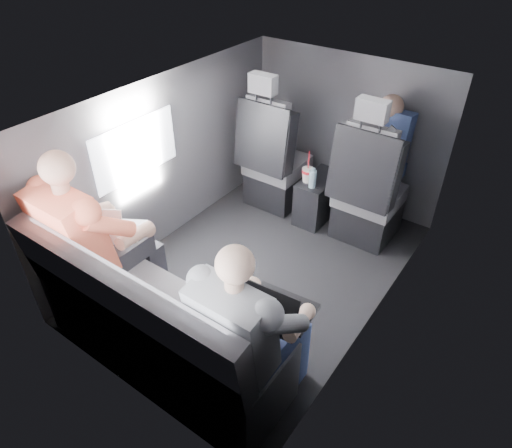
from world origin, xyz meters
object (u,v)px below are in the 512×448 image
Objects in this scene: center_console at (318,198)px; laptop_white at (111,229)px; rear_bench at (158,329)px; front_seat_right at (367,197)px; passenger_front_right at (384,146)px; front_seat_left at (274,165)px; laptop_black at (275,308)px; water_bottle at (313,178)px; soda_cup at (308,175)px; passenger_rear_right at (250,329)px; passenger_rear_left at (94,239)px.

center_console is 1.09× the size of laptop_white.
center_console is 0.30× the size of rear_bench.
passenger_front_right is at bearing 94.49° from front_seat_right.
front_seat_left is at bearing 84.76° from laptop_white.
front_seat_right is 3.34× the size of laptop_black.
laptop_black is at bearing -83.53° from front_seat_right.
front_seat_right reaches higher than laptop_white.
water_bottle is 0.62m from passenger_front_right.
front_seat_left is at bearing 168.23° from soda_cup.
passenger_rear_right is (1.06, -1.81, 0.22)m from front_seat_left.
rear_bench is 5.48× the size of soda_cup.
passenger_rear_right is at bearing -70.57° from water_bottle.
front_seat_left is 7.29× the size of water_bottle.
passenger_rear_left is (-0.58, -1.85, 0.45)m from center_console.
center_console is 1.27× the size of laptop_black.
passenger_rear_left is at bearing -106.91° from soda_cup.
front_seat_right is 0.46m from water_bottle.
center_console is at bearing 70.49° from laptop_white.
soda_cup is 0.08m from water_bottle.
passenger_rear_left is at bearing -119.73° from front_seat_right.
front_seat_right is 1.05× the size of passenger_rear_right.
rear_bench is 2.24m from passenger_front_right.
front_seat_right reaches higher than rear_bench.
passenger_rear_left is (-1.03, -1.81, 0.25)m from front_seat_right.
passenger_rear_left is (0.02, -0.15, 0.02)m from laptop_white.
laptop_black reaches higher than laptop_white.
rear_bench is 1.24× the size of passenger_rear_left.
passenger_front_right is (-0.02, 0.26, 0.34)m from front_seat_right.
laptop_black is 1.90m from passenger_front_right.
rear_bench is 3.62× the size of laptop_white.
passenger_rear_left is at bearing -116.10° from passenger_front_right.
rear_bench is at bearing -171.06° from passenger_rear_right.
front_seat_right is at bearing 76.69° from rear_bench.
center_console is 1.64× the size of soda_cup.
front_seat_left is at bearing 123.66° from laptop_black.
passenger_rear_left reaches higher than front_seat_right.
passenger_front_right is at bearing 63.90° from passenger_rear_left.
laptop_white reaches higher than soda_cup.
rear_bench is (-0.00, -1.94, 0.11)m from center_console.
water_bottle is at bearing 68.20° from laptop_white.
soda_cup is (-0.06, -0.12, 0.27)m from center_console.
front_seat_left reaches higher than center_console.
rear_bench is 4.22× the size of laptop_black.
laptop_white is 0.34× the size of passenger_rear_left.
passenger_rear_left is at bearing -107.49° from center_console.
front_seat_right is 0.98× the size of passenger_rear_left.
front_seat_left reaches higher than passenger_front_right.
water_bottle is (0.46, -0.12, 0.08)m from front_seat_left.
front_seat_left is 0.49m from center_console.
water_bottle is 0.14× the size of passenger_rear_right.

